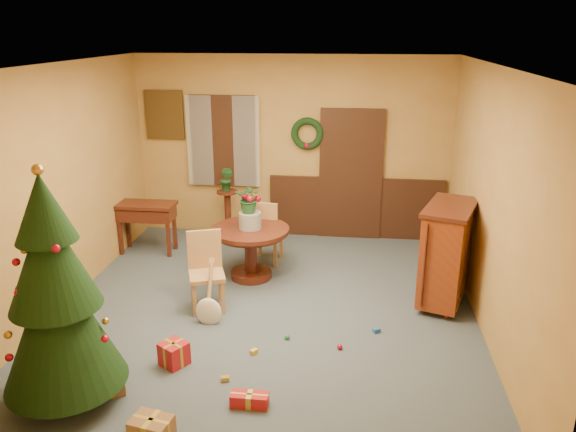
# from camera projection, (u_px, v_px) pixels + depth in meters

# --- Properties ---
(room_envelope) EXTENTS (5.50, 5.50, 5.50)m
(room_envelope) POSITION_uv_depth(u_px,v_px,m) (304.00, 169.00, 9.00)
(room_envelope) COLOR #333E4B
(room_envelope) RESTS_ON ground
(dining_table) EXTENTS (1.05, 1.05, 0.72)m
(dining_table) POSITION_uv_depth(u_px,v_px,m) (251.00, 243.00, 7.60)
(dining_table) COLOR black
(dining_table) RESTS_ON floor
(urn) EXTENTS (0.30, 0.30, 0.22)m
(urn) POSITION_uv_depth(u_px,v_px,m) (250.00, 220.00, 7.50)
(urn) COLOR slate
(urn) RESTS_ON dining_table
(centerpiece_plant) EXTENTS (0.36, 0.31, 0.40)m
(centerpiece_plant) POSITION_uv_depth(u_px,v_px,m) (250.00, 198.00, 7.40)
(centerpiece_plant) COLOR #1E4C23
(centerpiece_plant) RESTS_ON urn
(chair_near) EXTENTS (0.53, 0.53, 0.96)m
(chair_near) POSITION_uv_depth(u_px,v_px,m) (206.00, 268.00, 6.81)
(chair_near) COLOR #A96F43
(chair_near) RESTS_ON floor
(chair_far) EXTENTS (0.46, 0.46, 0.96)m
(chair_far) POSITION_uv_depth(u_px,v_px,m) (266.00, 230.00, 8.07)
(chair_far) COLOR #A96F43
(chair_far) RESTS_ON floor
(guitar) EXTENTS (0.32, 0.48, 0.71)m
(guitar) POSITION_uv_depth(u_px,v_px,m) (208.00, 295.00, 6.44)
(guitar) COLOR #EFE1C7
(guitar) RESTS_ON floor
(plant_stand) EXTENTS (0.33, 0.33, 0.85)m
(plant_stand) POSITION_uv_depth(u_px,v_px,m) (228.00, 211.00, 8.86)
(plant_stand) COLOR black
(plant_stand) RESTS_ON floor
(stand_plant) EXTENTS (0.26, 0.24, 0.39)m
(stand_plant) POSITION_uv_depth(u_px,v_px,m) (227.00, 179.00, 8.70)
(stand_plant) COLOR #19471E
(stand_plant) RESTS_ON plant_stand
(christmas_tree) EXTENTS (1.09, 1.09, 2.24)m
(christmas_tree) POSITION_uv_depth(u_px,v_px,m) (56.00, 296.00, 4.89)
(christmas_tree) COLOR #382111
(christmas_tree) RESTS_ON floor
(writing_desk) EXTENTS (0.88, 0.44, 0.78)m
(writing_desk) POSITION_uv_depth(u_px,v_px,m) (146.00, 215.00, 8.46)
(writing_desk) COLOR black
(writing_desk) RESTS_ON floor
(sideboard) EXTENTS (0.83, 1.12, 1.28)m
(sideboard) POSITION_uv_depth(u_px,v_px,m) (446.00, 252.00, 6.83)
(sideboard) COLOR #5E120A
(sideboard) RESTS_ON floor
(gift_a) EXTENTS (0.38, 0.31, 0.18)m
(gift_a) POSITION_uv_depth(u_px,v_px,m) (152.00, 428.00, 4.71)
(gift_a) COLOR brown
(gift_a) RESTS_ON floor
(gift_b) EXTENTS (0.33, 0.33, 0.25)m
(gift_b) POSITION_uv_depth(u_px,v_px,m) (174.00, 354.00, 5.73)
(gift_b) COLOR #A91619
(gift_b) RESTS_ON floor
(gift_c) EXTENTS (0.30, 0.26, 0.14)m
(gift_c) POSITION_uv_depth(u_px,v_px,m) (111.00, 388.00, 5.28)
(gift_c) COLOR brown
(gift_c) RESTS_ON floor
(gift_d) EXTENTS (0.35, 0.15, 0.12)m
(gift_d) POSITION_uv_depth(u_px,v_px,m) (250.00, 400.00, 5.12)
(gift_d) COLOR #A91619
(gift_d) RESTS_ON floor
(toy_a) EXTENTS (0.09, 0.08, 0.05)m
(toy_a) POSITION_uv_depth(u_px,v_px,m) (377.00, 330.00, 6.35)
(toy_a) COLOR #235899
(toy_a) RESTS_ON floor
(toy_b) EXTENTS (0.06, 0.06, 0.06)m
(toy_b) POSITION_uv_depth(u_px,v_px,m) (287.00, 337.00, 6.21)
(toy_b) COLOR #24863F
(toy_b) RESTS_ON floor
(toy_c) EXTENTS (0.09, 0.09, 0.05)m
(toy_c) POSITION_uv_depth(u_px,v_px,m) (254.00, 352.00, 5.94)
(toy_c) COLOR gold
(toy_c) RESTS_ON floor
(toy_d) EXTENTS (0.06, 0.06, 0.06)m
(toy_d) POSITION_uv_depth(u_px,v_px,m) (340.00, 347.00, 6.02)
(toy_d) COLOR #B70C29
(toy_d) RESTS_ON floor
(toy_e) EXTENTS (0.09, 0.07, 0.05)m
(toy_e) POSITION_uv_depth(u_px,v_px,m) (225.00, 379.00, 5.48)
(toy_e) COLOR gold
(toy_e) RESTS_ON floor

